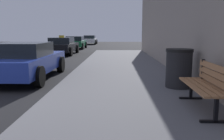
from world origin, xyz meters
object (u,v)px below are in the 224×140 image
bench (207,83)px  trash_bin (179,68)px  car_white (90,40)px  car_blue (25,60)px  car_black (62,46)px  car_green (75,42)px

bench → trash_bin: trash_bin is taller
bench → car_white: 30.34m
bench → car_blue: car_blue is taller
bench → car_black: car_black is taller
trash_bin → car_blue: (-4.86, 1.91, -0.02)m
trash_bin → car_green: size_ratio=0.25×
car_blue → car_black: (-0.86, 9.61, 0.00)m
bench → car_black: size_ratio=0.37×
trash_bin → car_white: 28.50m
trash_bin → bench: bearing=-88.5°
car_blue → car_white: 26.07m
car_white → car_black: bearing=-90.9°
car_black → car_green: bearing=91.1°
trash_bin → car_black: 12.86m
bench → trash_bin: bearing=92.9°
bench → car_blue: (-4.91, 3.78, -0.01)m
trash_bin → car_green: bearing=107.9°
trash_bin → car_blue: car_blue is taller
trash_bin → car_blue: 5.22m
trash_bin → car_white: (-5.45, 27.97, -0.03)m
bench → car_black: 14.58m
car_black → car_green: 6.54m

